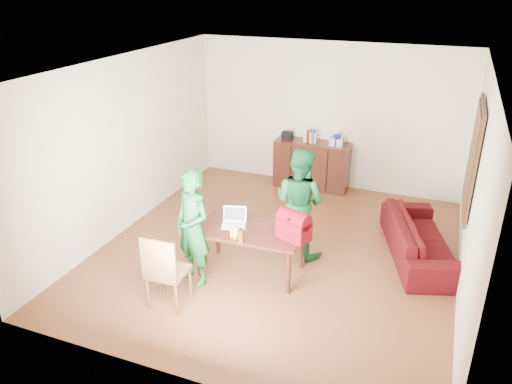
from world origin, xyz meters
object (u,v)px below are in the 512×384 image
at_px(person_near, 193,228).
at_px(person_far, 300,202).
at_px(sofa, 420,238).
at_px(table, 251,234).
at_px(chair, 168,284).
at_px(bottle, 241,235).
at_px(red_bag, 294,228).
at_px(laptop, 234,223).

distance_m(person_near, person_far, 1.62).
bearing_deg(sofa, person_near, 104.60).
xyz_separation_m(table, sofa, (2.12, 1.27, -0.29)).
height_order(chair, person_near, person_near).
distance_m(bottle, red_bag, 0.68).
bearing_deg(bottle, person_near, -171.01).
bearing_deg(person_far, laptop, 65.91).
bearing_deg(person_near, sofa, 57.13).
relative_size(table, bottle, 7.31).
relative_size(person_near, bottle, 8.08).
height_order(person_near, sofa, person_near).
bearing_deg(sofa, chair, 111.90).
bearing_deg(person_near, bottle, 33.49).
xyz_separation_m(chair, sofa, (2.78, 2.32, 0.00)).
height_order(table, chair, chair).
distance_m(table, red_bag, 0.65).
xyz_separation_m(table, person_far, (0.44, 0.76, 0.22)).
bearing_deg(person_far, bottle, 87.42).
height_order(laptop, bottle, laptop).
bearing_deg(red_bag, chair, -120.09).
bearing_deg(sofa, red_bag, 112.92).
xyz_separation_m(chair, person_near, (0.06, 0.58, 0.51)).
distance_m(laptop, sofa, 2.71).
distance_m(table, person_near, 0.80).
bearing_deg(person_far, chair, 76.52).
bearing_deg(laptop, sofa, 11.23).
bearing_deg(sofa, bottle, 110.09).
relative_size(laptop, sofa, 0.18).
xyz_separation_m(person_near, red_bag, (1.22, 0.44, 0.02)).
xyz_separation_m(bottle, red_bag, (0.59, 0.34, 0.06)).
relative_size(table, person_near, 0.90).
bearing_deg(laptop, table, -16.41).
xyz_separation_m(table, bottle, (0.02, -0.37, 0.18)).
relative_size(chair, bottle, 5.05).
height_order(table, sofa, table).
xyz_separation_m(table, person_near, (-0.61, -0.47, 0.21)).
bearing_deg(table, sofa, 28.83).
relative_size(laptop, red_bag, 0.87).
xyz_separation_m(person_near, person_far, (1.05, 1.24, 0.01)).
bearing_deg(sofa, table, 102.92).
relative_size(table, chair, 1.45).
xyz_separation_m(person_near, sofa, (2.72, 1.74, -0.50)).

